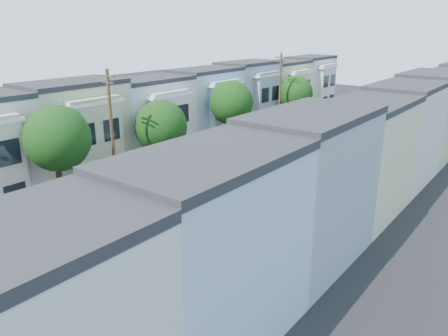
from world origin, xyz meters
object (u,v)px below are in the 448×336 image
Objects in this scene: parked_left_c at (109,196)px; parked_right_a at (111,281)px; tree_b at (57,139)px; parked_right_b at (179,245)px; tree_e at (294,94)px; utility_pole_near at (112,133)px; parked_left_d at (218,156)px; fedex_truck at (180,203)px; lead_sedan at (241,185)px; tree_d at (231,103)px; utility_pole_far at (280,94)px; tree_c at (160,126)px; parked_right_d at (362,144)px; tree_far_r at (388,116)px; parked_right_c at (330,162)px.

parked_right_a is at bearing -39.68° from parked_left_c.
tree_b is 1.94× the size of parked_right_b.
tree_e is 29.73m from utility_pole_near.
tree_b is at bearing -95.68° from parked_left_d.
parked_right_a is (3.02, -8.46, -0.83)m from fedex_truck.
fedex_truck is at bearing 110.80° from parked_right_a.
lead_sedan is (0.08, 7.18, -0.80)m from fedex_truck.
utility_pole_near reaches higher than tree_d.
parked_right_a is (11.20, -25.23, -4.70)m from tree_d.
utility_pole_far reaches higher than parked_left_c.
tree_b is at bearing -90.00° from tree_c.
tree_d is at bearing -141.49° from parked_right_d.
tree_d is at bearing -139.64° from tree_far_r.
tree_e reaches higher than lead_sedan.
tree_e reaches higher than parked_right_b.
parked_left_d is at bearing -85.54° from tree_e.
tree_b reaches higher than parked_left_c.
tree_far_r reaches higher than parked_right_d.
tree_d is at bearing 108.45° from parked_left_d.
parked_right_c is (0.00, 21.49, -0.04)m from parked_right_b.
utility_pole_far reaches higher than tree_e.
lead_sedan is 19.30m from parked_right_d.
parked_right_c is at bearing 65.91° from lead_sedan.
tree_e is at bearing 90.03° from utility_pole_far.
parked_right_b reaches higher than parked_right_c.
lead_sedan is at bearing -70.66° from tree_e.
tree_e is 40.95m from parked_right_a.
utility_pole_far is at bearing 90.00° from tree_b.
tree_c is 1.22× the size of fedex_truck.
utility_pole_far is at bearing 112.49° from fedex_truck.
parked_right_a is (-1.99, -36.45, -3.08)m from tree_far_r.
parked_right_a is at bearing -64.73° from fedex_truck.
tree_far_r is 1.25× the size of parked_right_a.
utility_pole_far is (-13.19, -0.99, 1.35)m from tree_far_r.
utility_pole_far is (0.00, -3.72, 0.42)m from tree_e.
fedex_truck is (8.19, 3.82, -4.07)m from tree_b.
parked_right_a is (11.20, -35.46, -4.43)m from utility_pole_far.
tree_c reaches higher than lead_sedan.
utility_pole_near is at bearing -126.43° from parked_right_c.
parked_right_d reaches higher than parked_right_c.
utility_pole_near is 15.32m from parked_right_a.
utility_pole_near is at bearing 125.02° from parked_left_c.
parked_left_c is 12.40m from parked_right_a.
tree_d is at bearing -90.00° from tree_e.
tree_d is at bearing -90.01° from utility_pole_far.
tree_b is at bearing -90.03° from utility_pole_near.
parked_right_a is at bearing -74.05° from tree_e.
tree_c is at bearing -121.06° from parked_right_d.
tree_e is at bearing 100.29° from lead_sedan.
parked_right_c is at bearing -48.42° from tree_e.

